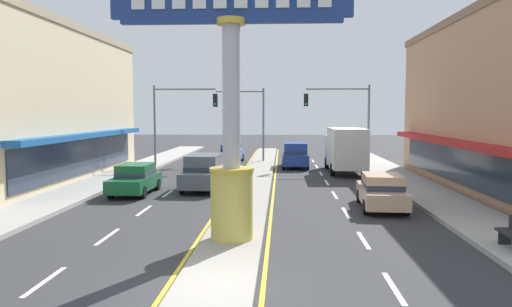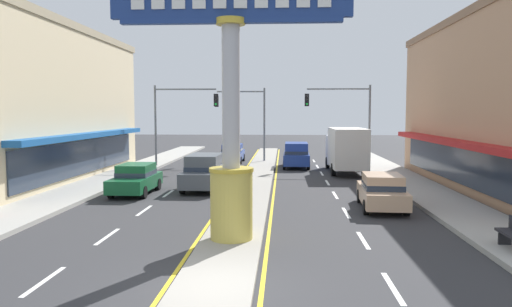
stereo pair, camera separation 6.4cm
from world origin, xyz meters
The scene contains 16 objects.
ground_plane centered at (0.00, 0.00, 0.00)m, with size 160.00×160.00×0.00m, color #303033.
median_strip centered at (0.00, 18.00, 0.07)m, with size 1.96×52.00×0.14m, color gray.
sidewalk_left centered at (-9.00, 16.00, 0.09)m, with size 2.84×60.00×0.18m, color #9E9B93.
sidewalk_right centered at (9.00, 16.00, 0.09)m, with size 2.84×60.00×0.18m, color #9E9B93.
lane_markings centered at (0.00, 16.65, 0.00)m, with size 8.70×52.00×0.01m.
district_sign centered at (0.00, 4.23, 4.13)m, with size 7.50×1.42×8.31m.
storefront_left centered at (-14.46, 17.81, 4.69)m, with size 9.11×20.89×9.39m.
traffic_light_left_side centered at (-6.21, 25.25, 4.25)m, with size 4.86×0.46×6.20m.
traffic_light_right_side centered at (6.21, 25.42, 4.25)m, with size 4.86×0.46×6.20m.
traffic_light_median_far centered at (-1.45, 29.62, 4.19)m, with size 4.20×0.46×6.20m.
sedan_near_right_lane centered at (-5.93, 13.46, 0.79)m, with size 1.85×4.31×1.53m.
suv_far_right_lane centered at (-2.63, 15.04, 0.98)m, with size 2.04×4.64×1.90m.
box_truck_near_left_lane centered at (5.94, 22.76, 1.69)m, with size 2.29×6.91×3.12m.
suv_mid_left_lane centered at (2.63, 25.92, 0.98)m, with size 2.03×4.63×1.90m.
sedan_far_left_oncoming centered at (5.92, 10.11, 0.79)m, with size 2.03×4.39×1.53m.
sedan_kerb_right centered at (-2.63, 29.55, 0.79)m, with size 1.88×4.32×1.53m.
Camera 1 is at (1.59, -11.17, 4.19)m, focal length 34.44 mm.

